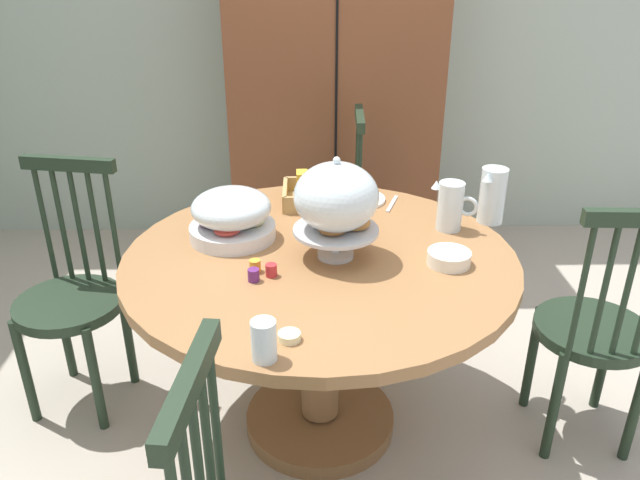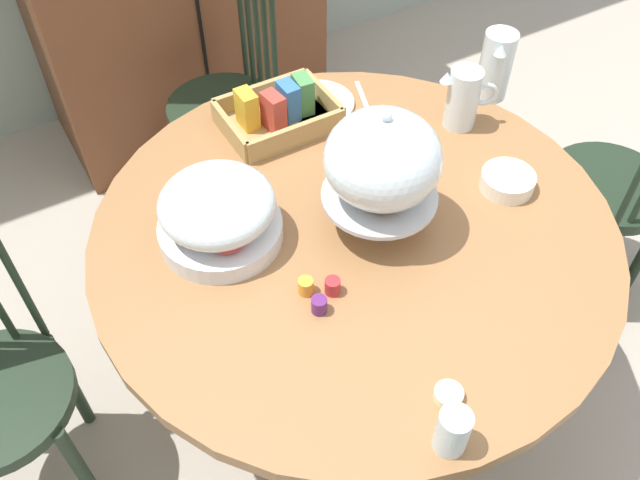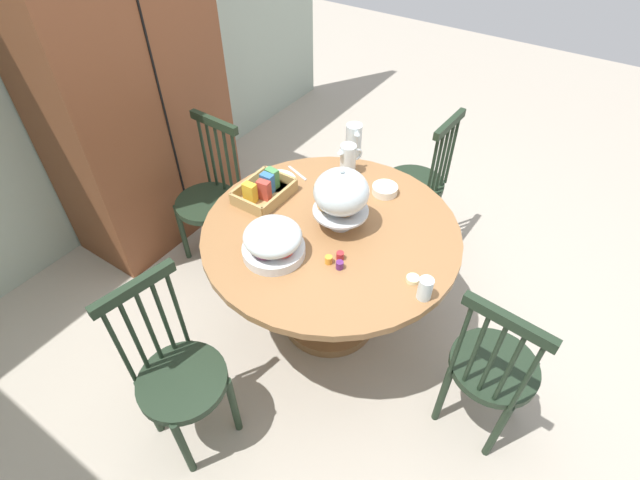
{
  "view_description": "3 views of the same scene",
  "coord_description": "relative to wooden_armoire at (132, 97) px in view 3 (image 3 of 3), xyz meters",
  "views": [
    {
      "loc": [
        -0.15,
        -1.88,
        1.68
      ],
      "look_at": [
        -0.11,
        -0.03,
        0.79
      ],
      "focal_mm": 34.9,
      "sensor_mm": 36.0,
      "label": 1
    },
    {
      "loc": [
        -0.76,
        -0.97,
        1.97
      ],
      "look_at": [
        -0.21,
        -0.03,
        0.74
      ],
      "focal_mm": 37.95,
      "sensor_mm": 36.0,
      "label": 2
    },
    {
      "loc": [
        -1.63,
        -0.98,
        2.35
      ],
      "look_at": [
        -0.21,
        -0.03,
        0.74
      ],
      "focal_mm": 26.71,
      "sensor_mm": 36.0,
      "label": 3
    }
  ],
  "objects": [
    {
      "name": "soup_spoon",
      "position": [
        0.19,
        -1.11,
        -0.24
      ],
      "size": [
        0.07,
        0.17,
        0.01
      ],
      "primitive_type": "cube",
      "rotation": [
        0.0,
        0.0,
        7.52
      ],
      "color": "silver",
      "rests_on": "dining_table"
    },
    {
      "name": "windsor_chair_far_side",
      "position": [
        -1.04,
        -1.33,
        -0.53
      ],
      "size": [
        0.41,
        0.41,
        0.97
      ],
      "color": "#1E2D1E",
      "rests_on": "ground_plane"
    },
    {
      "name": "pastry_stand_with_dome",
      "position": [
        -0.05,
        -1.55,
        -0.05
      ],
      "size": [
        0.28,
        0.28,
        0.34
      ],
      "color": "silver",
      "rests_on": "dining_table"
    },
    {
      "name": "milk_pitcher",
      "position": [
        0.36,
        -1.34,
        -0.16
      ],
      "size": [
        0.17,
        0.09,
        0.18
      ],
      "color": "silver",
      "rests_on": "dining_table"
    },
    {
      "name": "windsor_chair_facing_door",
      "position": [
        -0.04,
        -0.58,
        -0.53
      ],
      "size": [
        0.4,
        0.4,
        0.97
      ],
      "color": "#1E2D1E",
      "rests_on": "ground_plane"
    },
    {
      "name": "jam_jar_strawberry",
      "position": [
        -0.26,
        -1.68,
        -0.22
      ],
      "size": [
        0.04,
        0.04,
        0.04
      ],
      "primitive_type": "cylinder",
      "color": "#B7282D",
      "rests_on": "dining_table"
    },
    {
      "name": "windsor_chair_by_cabinet",
      "position": [
        0.85,
        -1.6,
        -0.53
      ],
      "size": [
        0.4,
        0.4,
        0.97
      ],
      "color": "#1E2D1E",
      "rests_on": "ground_plane"
    },
    {
      "name": "cereal_bowl",
      "position": [
        0.31,
        -1.61,
        -0.22
      ],
      "size": [
        0.14,
        0.14,
        0.04
      ],
      "primitive_type": "cylinder",
      "color": "white",
      "rests_on": "dining_table"
    },
    {
      "name": "windsor_chair_near_window",
      "position": [
        -0.23,
        -2.48,
        -0.53
      ],
      "size": [
        0.4,
        0.4,
        0.97
      ],
      "color": "#1E2D1E",
      "rests_on": "ground_plane"
    },
    {
      "name": "dining_table",
      "position": [
        -0.11,
        -1.53,
        -0.44
      ],
      "size": [
        1.31,
        1.31,
        0.74
      ],
      "color": "olive",
      "rests_on": "ground_plane"
    },
    {
      "name": "wall_back",
      "position": [
        0.0,
        0.33,
        0.32
      ],
      "size": [
        4.8,
        0.06,
        2.6
      ],
      "primitive_type": "cube",
      "color": "#9EAD9E",
      "rests_on": "ground_plane"
    },
    {
      "name": "jam_jar_grape",
      "position": [
        -0.31,
        -1.71,
        -0.22
      ],
      "size": [
        0.04,
        0.04,
        0.04
      ],
      "primitive_type": "cylinder",
      "color": "#5B2366",
      "rests_on": "dining_table"
    },
    {
      "name": "drinking_glass",
      "position": [
        -0.26,
        -2.11,
        -0.19
      ],
      "size": [
        0.06,
        0.06,
        0.11
      ],
      "primitive_type": "cylinder",
      "color": "silver",
      "rests_on": "dining_table"
    },
    {
      "name": "fruit_platter_covered",
      "position": [
        -0.41,
        -1.4,
        -0.16
      ],
      "size": [
        0.3,
        0.3,
        0.18
      ],
      "color": "silver",
      "rests_on": "dining_table"
    },
    {
      "name": "table_knife",
      "position": [
        -0.08,
        -1.01,
        -0.24
      ],
      "size": [
        0.07,
        0.17,
        0.01
      ],
      "primitive_type": "cube",
      "rotation": [
        0.0,
        0.0,
        7.52
      ],
      "color": "silver",
      "rests_on": "dining_table"
    },
    {
      "name": "ground_plane",
      "position": [
        0.0,
        -1.5,
        -0.98
      ],
      "size": [
        10.0,
        10.0,
        0.0
      ],
      "primitive_type": "plane",
      "color": "#A89E8E"
    },
    {
      "name": "orange_juice_pitcher",
      "position": [
        0.53,
        -1.28,
        -0.15
      ],
      "size": [
        0.14,
        0.15,
        0.21
      ],
      "color": "silver",
      "rests_on": "dining_table"
    },
    {
      "name": "butter_dish",
      "position": [
        -0.2,
        -2.03,
        -0.23
      ],
      "size": [
        0.06,
        0.06,
        0.02
      ],
      "primitive_type": "cylinder",
      "color": "beige",
      "rests_on": "dining_table"
    },
    {
      "name": "cereal_basket",
      "position": [
        -0.08,
        -1.08,
        -0.2
      ],
      "size": [
        0.32,
        0.24,
        0.12
      ],
      "color": "tan",
      "rests_on": "dining_table"
    },
    {
      "name": "dinner_fork",
      "position": [
        -0.1,
        -1.0,
        -0.24
      ],
      "size": [
        0.07,
        0.17,
        0.01
      ],
      "primitive_type": "cube",
      "rotation": [
        0.0,
        0.0,
        7.52
      ],
      "color": "silver",
      "rests_on": "dining_table"
    },
    {
      "name": "china_plate_small",
      "position": [
        -0.02,
        -1.01,
        -0.23
      ],
      "size": [
        0.15,
        0.15,
        0.01
      ],
      "primitive_type": "cylinder",
      "color": "white",
      "rests_on": "china_plate_large"
    },
    {
      "name": "wooden_armoire",
      "position": [
        0.0,
        0.0,
        0.0
      ],
      "size": [
        1.18,
        0.6,
        1.96
      ],
      "color": "brown",
      "rests_on": "ground_plane"
    },
    {
      "name": "jam_jar_apricot",
      "position": [
        -0.31,
        -1.65,
        -0.22
      ],
      "size": [
        0.04,
        0.04,
        0.04
      ],
      "primitive_type": "cylinder",
      "color": "orange",
      "rests_on": "dining_table"
    },
    {
      "name": "china_plate_large",
      "position": [
        0.06,
        -1.06,
        -0.24
      ],
      "size": [
        0.22,
        0.22,
        0.01
      ],
      "primitive_type": "cylinder",
      "color": "white",
      "rests_on": "dining_table"
    }
  ]
}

